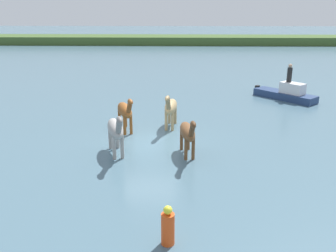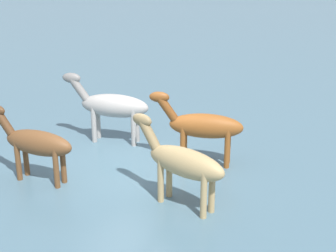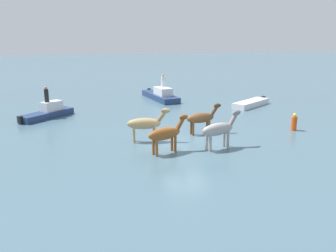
# 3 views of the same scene
# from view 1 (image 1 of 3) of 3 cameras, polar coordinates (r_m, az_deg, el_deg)

# --- Properties ---
(ground_plane) EXTENTS (177.94, 177.94, 0.00)m
(ground_plane) POSITION_cam_1_polar(r_m,az_deg,el_deg) (17.30, -3.01, -2.46)
(ground_plane) COLOR #476675
(distant_shoreline) EXTENTS (160.15, 6.00, 2.40)m
(distant_shoreline) POSITION_cam_1_polar(r_m,az_deg,el_deg) (59.49, 0.17, 12.44)
(distant_shoreline) COLOR #3F5929
(distant_shoreline) RESTS_ON ground_plane
(horse_dark_mare) EXTENTS (0.80, 2.53, 1.96)m
(horse_dark_mare) POSITION_cam_1_polar(r_m,az_deg,el_deg) (18.98, 0.41, 2.89)
(horse_dark_mare) COLOR tan
(horse_dark_mare) RESTS_ON ground_plane
(horse_chestnut_trailing) EXTENTS (1.25, 2.46, 1.94)m
(horse_chestnut_trailing) POSITION_cam_1_polar(r_m,az_deg,el_deg) (18.51, -6.56, 2.33)
(horse_chestnut_trailing) COLOR brown
(horse_chestnut_trailing) RESTS_ON ground_plane
(horse_pinto_flank) EXTENTS (1.18, 2.59, 2.02)m
(horse_pinto_flank) POSITION_cam_1_polar(r_m,az_deg,el_deg) (15.70, -7.99, -0.51)
(horse_pinto_flank) COLOR #9E9993
(horse_pinto_flank) RESTS_ON ground_plane
(horse_dun_straggler) EXTENTS (0.83, 2.40, 1.85)m
(horse_dun_straggler) POSITION_cam_1_polar(r_m,az_deg,el_deg) (15.48, 3.03, -0.98)
(horse_dun_straggler) COLOR brown
(horse_dun_straggler) RESTS_ON ground_plane
(boat_launch_far) EXTENTS (3.72, 3.86, 1.33)m
(boat_launch_far) POSITION_cam_1_polar(r_m,az_deg,el_deg) (26.05, 17.55, 4.56)
(boat_launch_far) COLOR navy
(boat_launch_far) RESTS_ON ground_plane
(person_watcher_seated) EXTENTS (0.32, 0.32, 1.19)m
(person_watcher_seated) POSITION_cam_1_polar(r_m,az_deg,el_deg) (25.77, 18.06, 7.60)
(person_watcher_seated) COLOR black
(person_watcher_seated) RESTS_ON boat_launch_far
(buoy_channel_marker) EXTENTS (0.36, 0.36, 1.14)m
(buoy_channel_marker) POSITION_cam_1_polar(r_m,az_deg,el_deg) (10.20, -0.03, -15.16)
(buoy_channel_marker) COLOR #E54C19
(buoy_channel_marker) RESTS_ON ground_plane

